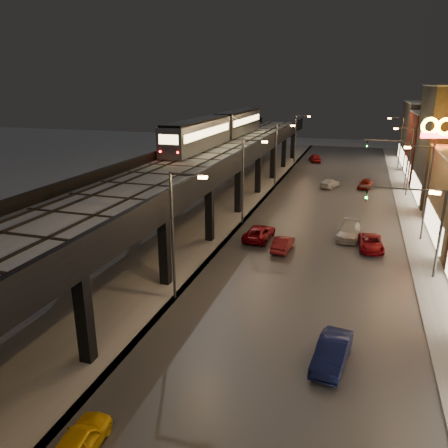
% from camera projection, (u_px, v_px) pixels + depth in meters
% --- Properties ---
extents(ground, '(220.00, 220.00, 0.00)m').
position_uv_depth(ground, '(68.00, 438.00, 18.57)').
color(ground, silver).
extents(road_surface, '(17.00, 120.00, 0.06)m').
position_uv_depth(road_surface, '(323.00, 219.00, 48.19)').
color(road_surface, '#46474D').
rests_on(road_surface, ground).
extents(sidewalk_right, '(4.00, 120.00, 0.14)m').
position_uv_depth(sidewalk_right, '(421.00, 228.00, 45.32)').
color(sidewalk_right, '#9FA1A8').
rests_on(sidewalk_right, ground).
extents(under_viaduct_pavement, '(11.00, 120.00, 0.06)m').
position_uv_depth(under_viaduct_pavement, '(208.00, 209.00, 52.04)').
color(under_viaduct_pavement, '#9FA1A8').
rests_on(under_viaduct_pavement, ground).
extents(elevated_viaduct, '(9.00, 100.00, 6.30)m').
position_uv_depth(elevated_viaduct, '(198.00, 168.00, 47.45)').
color(elevated_viaduct, black).
rests_on(elevated_viaduct, ground).
extents(viaduct_trackbed, '(8.40, 100.00, 0.32)m').
position_uv_depth(viaduct_trackbed, '(198.00, 160.00, 47.33)').
color(viaduct_trackbed, '#B2B7C1').
rests_on(viaduct_trackbed, elevated_viaduct).
extents(viaduct_parapet_streetside, '(0.30, 100.00, 1.10)m').
position_uv_depth(viaduct_parapet_streetside, '(237.00, 158.00, 45.97)').
color(viaduct_parapet_streetside, black).
rests_on(viaduct_parapet_streetside, elevated_viaduct).
extents(viaduct_parapet_far, '(0.30, 100.00, 1.10)m').
position_uv_depth(viaduct_parapet_far, '(162.00, 154.00, 48.45)').
color(viaduct_parapet_far, black).
rests_on(viaduct_parapet_far, elevated_viaduct).
extents(building_f, '(12.20, 16.20, 11.16)m').
position_uv_depth(building_f, '(439.00, 134.00, 78.98)').
color(building_f, '#2D2D2D').
rests_on(building_f, ground).
extents(streetlight_left_1, '(2.57, 0.28, 9.00)m').
position_uv_depth(streetlight_left_1, '(176.00, 228.00, 28.88)').
color(streetlight_left_1, '#38383A').
rests_on(streetlight_left_1, ground).
extents(streetlight_left_2, '(2.57, 0.28, 9.00)m').
position_uv_depth(streetlight_left_2, '(245.00, 176.00, 45.21)').
color(streetlight_left_2, '#38383A').
rests_on(streetlight_left_2, ground).
extents(streetlight_right_2, '(2.56, 0.28, 9.00)m').
position_uv_depth(streetlight_right_2, '(425.00, 187.00, 40.32)').
color(streetlight_right_2, '#38383A').
rests_on(streetlight_right_2, ground).
extents(streetlight_left_3, '(2.57, 0.28, 9.00)m').
position_uv_depth(streetlight_left_3, '(278.00, 151.00, 61.55)').
color(streetlight_left_3, '#38383A').
rests_on(streetlight_left_3, ground).
extents(streetlight_right_3, '(2.56, 0.28, 9.00)m').
position_uv_depth(streetlight_right_3, '(408.00, 157.00, 56.66)').
color(streetlight_right_3, '#38383A').
rests_on(streetlight_right_3, ground).
extents(streetlight_left_4, '(2.57, 0.28, 9.00)m').
position_uv_depth(streetlight_left_4, '(297.00, 137.00, 77.88)').
color(streetlight_left_4, '#38383A').
rests_on(streetlight_left_4, ground).
extents(streetlight_right_4, '(2.56, 0.28, 9.00)m').
position_uv_depth(streetlight_right_4, '(399.00, 140.00, 72.99)').
color(streetlight_right_4, '#38383A').
rests_on(streetlight_right_4, ground).
extents(traffic_light_rig_a, '(6.10, 0.34, 7.00)m').
position_uv_depth(traffic_light_rig_a, '(425.00, 222.00, 32.63)').
color(traffic_light_rig_a, '#38383A').
rests_on(traffic_light_rig_a, ground).
extents(traffic_light_rig_b, '(6.10, 0.34, 7.00)m').
position_uv_depth(traffic_light_rig_b, '(399.00, 159.00, 59.86)').
color(traffic_light_rig_b, '#38383A').
rests_on(traffic_light_rig_b, ground).
extents(subway_train, '(2.97, 36.15, 3.55)m').
position_uv_depth(subway_train, '(221.00, 127.00, 61.91)').
color(subway_train, gray).
rests_on(subway_train, viaduct_trackbed).
extents(car_taxi, '(1.83, 3.78, 1.24)m').
position_uv_depth(car_taxi, '(79.00, 444.00, 17.49)').
color(car_taxi, yellow).
rests_on(car_taxi, ground).
extents(car_near_white, '(1.61, 3.94, 1.27)m').
position_uv_depth(car_near_white, '(283.00, 244.00, 39.04)').
color(car_near_white, maroon).
rests_on(car_near_white, ground).
extents(car_mid_silver, '(2.51, 5.00, 1.36)m').
position_uv_depth(car_mid_silver, '(259.00, 233.00, 41.76)').
color(car_mid_silver, maroon).
rests_on(car_mid_silver, ground).
extents(car_mid_dark, '(2.98, 4.54, 1.22)m').
position_uv_depth(car_mid_dark, '(330.00, 184.00, 62.59)').
color(car_mid_dark, silver).
rests_on(car_mid_dark, ground).
extents(car_far_white, '(2.90, 4.74, 1.51)m').
position_uv_depth(car_far_white, '(315.00, 158.00, 83.00)').
color(car_far_white, maroon).
rests_on(car_far_white, ground).
extents(car_onc_silver, '(2.07, 4.49, 1.42)m').
position_uv_depth(car_onc_silver, '(332.00, 353.00, 23.19)').
color(car_onc_silver, '#11184A').
rests_on(car_onc_silver, ground).
extents(car_onc_dark, '(2.36, 4.60, 1.24)m').
position_uv_depth(car_onc_dark, '(371.00, 243.00, 39.27)').
color(car_onc_dark, maroon).
rests_on(car_onc_dark, ground).
extents(car_onc_white, '(2.41, 4.96, 1.39)m').
position_uv_depth(car_onc_white, '(349.00, 232.00, 42.11)').
color(car_onc_white, silver).
rests_on(car_onc_white, ground).
extents(car_onc_red, '(2.51, 4.22, 1.35)m').
position_uv_depth(car_onc_red, '(366.00, 184.00, 62.09)').
color(car_onc_red, '#6B0E09').
rests_on(car_onc_red, ground).
extents(sign_mcdonalds, '(3.29, 0.87, 11.08)m').
position_uv_depth(sign_mcdonalds, '(436.00, 136.00, 44.64)').
color(sign_mcdonalds, '#38383A').
rests_on(sign_mcdonalds, ground).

